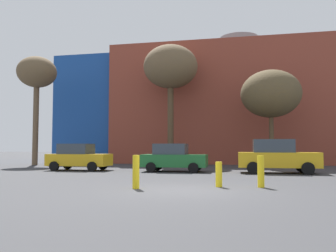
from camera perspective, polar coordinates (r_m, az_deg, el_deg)
The scene contains 11 objects.
ground_plane at distance 11.88m, azimuth 2.45°, elevation -10.48°, with size 200.00×200.00×0.00m, color #38383A.
building_backdrop at distance 36.71m, azimuth 11.70°, elevation 2.73°, with size 35.50×13.46×12.92m.
parked_car_0 at distance 22.74m, azimuth -14.49°, elevation -4.97°, with size 3.87×1.90×1.68m.
parked_car_1 at distance 20.78m, azimuth 0.91°, elevation -5.24°, with size 3.85×1.89×1.67m.
parked_car_2 at distance 20.52m, azimuth 17.42°, elevation -4.78°, with size 4.37×2.14×1.90m.
bare_tree_0 at distance 31.39m, azimuth -20.74°, elevation 7.90°, with size 3.23×3.23×9.07m.
bare_tree_1 at distance 26.60m, azimuth 16.52°, elevation 5.05°, with size 4.36×4.36×7.12m.
bare_tree_2 at distance 28.54m, azimuth 0.42°, elevation 9.50°, with size 4.40×4.40×9.76m.
bollard_yellow_0 at distance 12.89m, azimuth 8.35°, elevation -7.86°, with size 0.24×0.24×0.91m, color yellow.
bollard_yellow_1 at distance 12.25m, azimuth -5.29°, elevation -7.51°, with size 0.24×0.24×1.17m, color yellow.
bollard_yellow_2 at distance 13.04m, azimuth 15.01°, elevation -7.22°, with size 0.24×0.24×1.14m, color yellow.
Camera 1 is at (1.89, -11.64, 1.42)m, focal length 37.11 mm.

